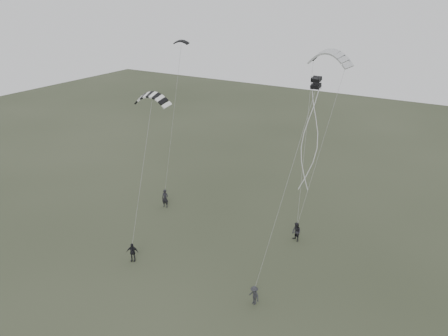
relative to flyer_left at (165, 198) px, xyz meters
The scene contains 9 objects.
ground 10.73m from the flyer_left, 43.66° to the right, with size 140.00×140.00×0.00m, color #303724.
flyer_left is the anchor object (origin of this frame).
flyer_right 14.39m from the flyer_left, ahead, with size 0.88×0.69×1.82m, color black.
flyer_center 9.97m from the flyer_left, 68.11° to the right, with size 0.98×0.41×1.68m, color black.
flyer_far 17.45m from the flyer_left, 30.63° to the right, with size 0.97×0.56×1.50m, color #28282D.
kite_dark_small 16.01m from the flyer_left, 80.67° to the left, with size 1.54×0.46×0.51m, color black, non-canonical shape.
kite_pale_large 21.80m from the flyer_left, 23.80° to the left, with size 4.32×0.97×1.75m, color #B3B5B8, non-canonical shape.
kite_striped 12.99m from the flyer_left, 58.32° to the right, with size 3.43×0.86×1.31m, color black, non-canonical shape.
kite_box 22.73m from the flyer_left, 14.55° to the right, with size 0.57×0.57×0.69m, color black, non-canonical shape.
Camera 1 is at (18.55, -24.75, 21.33)m, focal length 35.00 mm.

